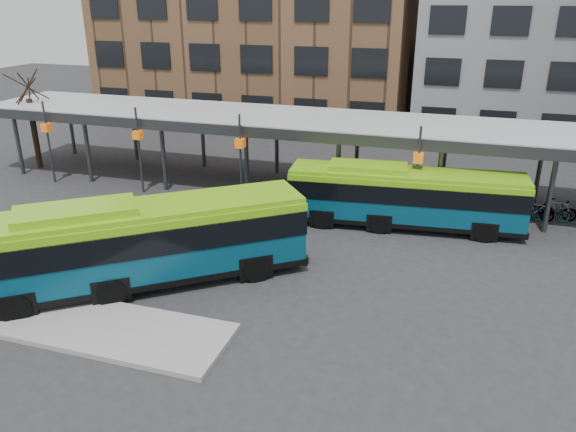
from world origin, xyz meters
name	(u,v)px	position (x,y,z in m)	size (l,w,h in m)	color
ground	(218,300)	(0.00, 0.00, 0.00)	(120.00, 120.00, 0.00)	#28282B
boarding_island	(37,315)	(-5.50, -3.00, 0.09)	(14.00, 3.00, 0.18)	gray
canopy	(312,123)	(-0.06, 12.87, 3.91)	(40.00, 6.53, 4.80)	#999B9E
tree	(34,130)	(-18.00, 12.00, 2.43)	(1.64, 1.64, 5.60)	black
bus_front	(138,242)	(-3.28, 0.19, 1.80)	(11.50, 9.81, 3.45)	navy
bus_rear	(404,196)	(5.53, 9.14, 1.56)	(11.07, 3.36, 3.01)	navy
bike_rack	(548,211)	(12.29, 12.15, 0.49)	(4.26, 1.23, 1.08)	slate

